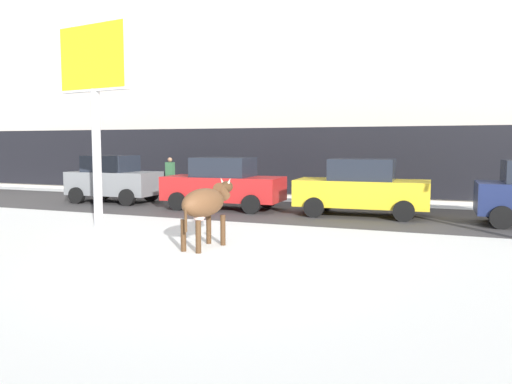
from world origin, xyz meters
The scene contains 10 objects.
ground_plane centered at (0.00, 0.00, 0.00)m, with size 120.00×120.00×0.00m, color white.
road_strip centered at (0.00, 8.34, 0.00)m, with size 60.00×5.60×0.01m, color #423F3F.
building_facade centered at (0.00, 15.50, 6.48)m, with size 44.00×6.10×13.00m.
cow_brown centered at (-0.90, 1.84, 0.99)m, with size 0.76×1.93×1.54m.
billboard centered at (-4.95, 3.20, 4.31)m, with size 2.52×0.57×5.56m.
car_grey_hatchback centered at (-8.41, 8.43, 0.93)m, with size 3.58×2.06×1.86m.
car_red_sedan centered at (-3.46, 8.16, 0.91)m, with size 4.28×2.14×1.84m.
car_yellow_sedan centered at (1.42, 8.26, 0.91)m, with size 4.28×2.14×1.84m.
pedestrian_by_cars centered at (-4.69, 10.98, 0.88)m, with size 0.36×0.24×1.73m.
pedestrian_far_left centered at (-7.36, 10.98, 0.88)m, with size 0.36×0.24×1.73m.
Camera 1 is at (4.36, -8.24, 2.32)m, focal length 35.94 mm.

